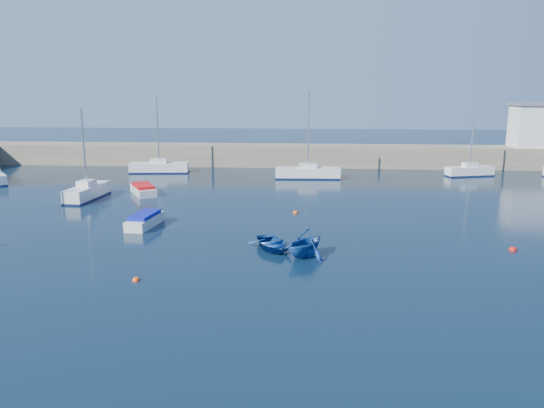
# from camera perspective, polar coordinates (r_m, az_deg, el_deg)

# --- Properties ---
(ground) EXTENTS (220.00, 220.00, 0.00)m
(ground) POSITION_cam_1_polar(r_m,az_deg,el_deg) (23.00, 2.54, -12.29)
(ground) COLOR black
(ground) RESTS_ON ground
(back_wall) EXTENTS (96.00, 4.50, 2.60)m
(back_wall) POSITION_cam_1_polar(r_m,az_deg,el_deg) (67.42, 3.78, 5.22)
(back_wall) COLOR #786F5B
(back_wall) RESTS_ON ground
(sailboat_3) EXTENTS (2.05, 5.99, 7.95)m
(sailboat_3) POSITION_cam_1_polar(r_m,az_deg,el_deg) (49.67, -19.27, 1.27)
(sailboat_3) COLOR silver
(sailboat_3) RESTS_ON ground
(sailboat_5) EXTENTS (6.88, 2.56, 8.89)m
(sailboat_5) POSITION_cam_1_polar(r_m,az_deg,el_deg) (63.18, -12.02, 3.91)
(sailboat_5) COLOR silver
(sailboat_5) RESTS_ON ground
(sailboat_6) EXTENTS (7.06, 2.20, 9.21)m
(sailboat_6) POSITION_cam_1_polar(r_m,az_deg,el_deg) (57.94, 3.86, 3.41)
(sailboat_6) COLOR silver
(sailboat_6) RESTS_ON ground
(sailboat_7) EXTENTS (5.52, 2.87, 7.17)m
(sailboat_7) POSITION_cam_1_polar(r_m,az_deg,el_deg) (63.34, 20.49, 3.37)
(sailboat_7) COLOR silver
(sailboat_7) RESTS_ON ground
(motorboat_1) EXTENTS (1.81, 4.04, 0.96)m
(motorboat_1) POSITION_cam_1_polar(r_m,az_deg,el_deg) (38.66, -13.53, -1.69)
(motorboat_1) COLOR silver
(motorboat_1) RESTS_ON ground
(motorboat_2) EXTENTS (3.58, 4.70, 0.93)m
(motorboat_2) POSITION_cam_1_polar(r_m,az_deg,el_deg) (50.58, -13.68, 1.54)
(motorboat_2) COLOR silver
(motorboat_2) RESTS_ON ground
(dinghy_center) EXTENTS (3.52, 4.03, 0.70)m
(dinghy_center) POSITION_cam_1_polar(r_m,az_deg,el_deg) (32.30, -0.04, -4.29)
(dinghy_center) COLOR navy
(dinghy_center) RESTS_ON ground
(dinghy_left) EXTENTS (4.13, 4.24, 1.70)m
(dinghy_left) POSITION_cam_1_polar(r_m,az_deg,el_deg) (30.85, 3.56, -4.13)
(dinghy_left) COLOR navy
(dinghy_left) RESTS_ON ground
(buoy_0) EXTENTS (0.39, 0.39, 0.39)m
(buoy_0) POSITION_cam_1_polar(r_m,az_deg,el_deg) (28.13, -14.41, -7.98)
(buoy_0) COLOR #F5490C
(buoy_0) RESTS_ON ground
(buoy_1) EXTENTS (0.49, 0.49, 0.49)m
(buoy_1) POSITION_cam_1_polar(r_m,az_deg,el_deg) (35.31, 24.48, -4.56)
(buoy_1) COLOR #AD150D
(buoy_1) RESTS_ON ground
(buoy_3) EXTENTS (0.41, 0.41, 0.41)m
(buoy_3) POSITION_cam_1_polar(r_m,az_deg,el_deg) (41.67, 2.54, -0.99)
(buoy_3) COLOR #F5490C
(buoy_3) RESTS_ON ground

